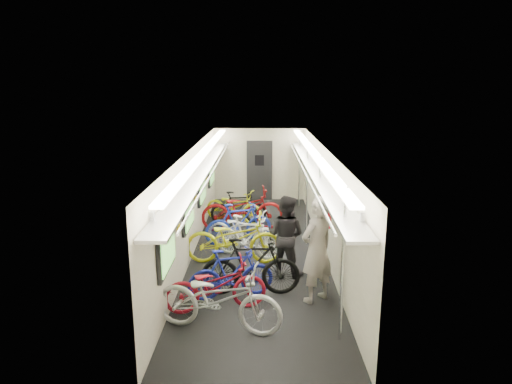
{
  "coord_description": "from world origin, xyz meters",
  "views": [
    {
      "loc": [
        0.05,
        -10.04,
        3.76
      ],
      "look_at": [
        -0.07,
        1.14,
        1.15
      ],
      "focal_mm": 32.0,
      "sensor_mm": 36.0,
      "label": 1
    }
  ],
  "objects_px": {
    "passenger_near": "(317,250)",
    "passenger_mid": "(286,235)",
    "bicycle_0": "(218,299)",
    "backpack": "(325,218)",
    "bicycle_1": "(231,274)"
  },
  "relations": [
    {
      "from": "passenger_near",
      "to": "passenger_mid",
      "type": "relative_size",
      "value": 1.17
    },
    {
      "from": "bicycle_0",
      "to": "backpack",
      "type": "xyz_separation_m",
      "value": [
        1.89,
        1.93,
        0.74
      ]
    },
    {
      "from": "passenger_near",
      "to": "bicycle_1",
      "type": "bearing_deg",
      "value": -40.96
    },
    {
      "from": "passenger_near",
      "to": "passenger_mid",
      "type": "distance_m",
      "value": 1.29
    },
    {
      "from": "passenger_near",
      "to": "backpack",
      "type": "xyz_separation_m",
      "value": [
        0.24,
        0.87,
        0.32
      ]
    },
    {
      "from": "bicycle_0",
      "to": "bicycle_1",
      "type": "bearing_deg",
      "value": 6.56
    },
    {
      "from": "passenger_mid",
      "to": "backpack",
      "type": "bearing_deg",
      "value": -176.99
    },
    {
      "from": "bicycle_1",
      "to": "backpack",
      "type": "relative_size",
      "value": 4.14
    },
    {
      "from": "bicycle_1",
      "to": "passenger_near",
      "type": "height_order",
      "value": "passenger_near"
    },
    {
      "from": "bicycle_1",
      "to": "passenger_mid",
      "type": "height_order",
      "value": "passenger_mid"
    },
    {
      "from": "bicycle_0",
      "to": "passenger_mid",
      "type": "height_order",
      "value": "passenger_mid"
    },
    {
      "from": "passenger_mid",
      "to": "bicycle_0",
      "type": "bearing_deg",
      "value": 88.96
    },
    {
      "from": "bicycle_1",
      "to": "backpack",
      "type": "distance_m",
      "value": 2.09
    },
    {
      "from": "bicycle_1",
      "to": "passenger_near",
      "type": "relative_size",
      "value": 0.82
    },
    {
      "from": "bicycle_1",
      "to": "backpack",
      "type": "height_order",
      "value": "backpack"
    }
  ]
}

